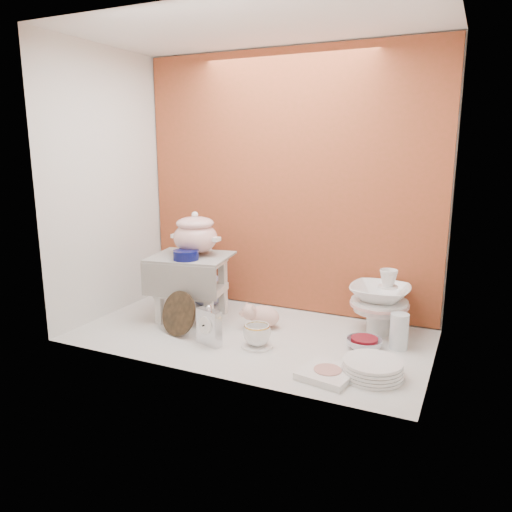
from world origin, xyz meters
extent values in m
plane|color=silver|center=(0.00, 0.00, 0.00)|extent=(1.80, 1.80, 0.00)
cube|color=#A24328|center=(0.00, 0.50, 0.75)|extent=(1.80, 0.06, 1.50)
cube|color=silver|center=(-0.90, 0.00, 0.75)|extent=(0.06, 1.00, 1.50)
cube|color=silver|center=(0.90, 0.00, 0.75)|extent=(0.06, 1.00, 1.50)
cube|color=white|center=(0.00, 0.00, 1.50)|extent=(1.80, 1.00, 0.06)
cylinder|color=#0A0E4C|center=(-0.38, -0.01, 0.39)|extent=(0.15, 0.15, 0.05)
imported|color=white|center=(-0.48, 0.37, 0.13)|extent=(0.32, 0.32, 0.26)
cube|color=silver|center=(-0.13, -0.21, 0.10)|extent=(0.15, 0.09, 0.20)
ellipsoid|color=#D9A999|center=(0.02, 0.13, 0.06)|extent=(0.25, 0.20, 0.13)
cylinder|color=white|center=(0.10, -0.13, 0.01)|extent=(0.16, 0.16, 0.01)
imported|color=white|center=(0.10, -0.13, 0.06)|extent=(0.17, 0.17, 0.10)
cube|color=white|center=(0.50, -0.29, 0.02)|extent=(0.25, 0.25, 0.03)
cylinder|color=white|center=(0.68, -0.21, 0.04)|extent=(0.32, 0.32, 0.07)
imported|color=silver|center=(0.58, 0.06, 0.03)|extent=(0.23, 0.23, 0.05)
cylinder|color=silver|center=(0.73, 0.14, 0.09)|extent=(0.10, 0.10, 0.18)
camera|label=1|loc=(1.04, -2.18, 0.97)|focal=34.55mm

